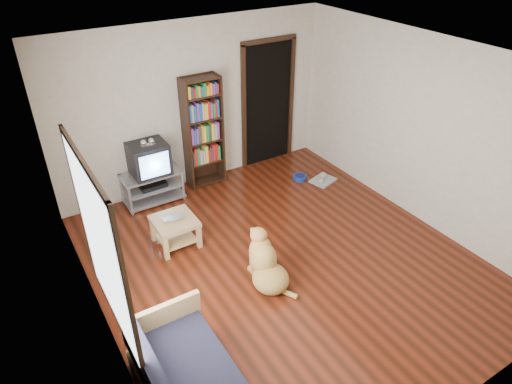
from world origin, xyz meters
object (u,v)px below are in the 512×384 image
bookshelf (203,127)px  dog (266,265)px  coffee_table (175,227)px  laptop (175,220)px  crt_tv (148,158)px  grey_rag (323,180)px  dog_bowl (300,177)px  tv_stand (153,186)px

bookshelf → dog: (-0.45, -2.54, -0.74)m
coffee_table → dog: (0.64, -1.26, -0.02)m
laptop → bookshelf: bookshelf is taller
bookshelf → crt_tv: bearing=-175.7°
grey_rag → bookshelf: 2.19m
dog_bowl → grey_rag: 0.39m
laptop → dog: (0.64, -1.23, -0.16)m
dog_bowl → dog: bearing=-135.8°
grey_rag → bookshelf: bookshelf is taller
tv_stand → coffee_table: (-0.13, -1.18, 0.01)m
laptop → tv_stand: 1.23m
laptop → grey_rag: size_ratio=0.75×
grey_rag → bookshelf: size_ratio=0.22×
dog_bowl → tv_stand: 2.43m
tv_stand → coffee_table: size_ratio=1.64×
laptop → bookshelf: 1.80m
bookshelf → tv_stand: bearing=-174.4°
tv_stand → bookshelf: bearing=5.6°
dog_bowl → grey_rag: dog_bowl is taller
grey_rag → bookshelf: (-1.68, 1.01, 0.99)m
coffee_table → grey_rag: bearing=5.4°
bookshelf → coffee_table: (-1.08, -1.27, -0.72)m
bookshelf → dog: size_ratio=2.10×
tv_stand → crt_tv: (0.00, 0.02, 0.47)m
laptop → crt_tv: crt_tv is taller
tv_stand → crt_tv: 0.47m
laptop → bookshelf: size_ratio=0.17×
dog_bowl → bookshelf: bookshelf is taller
dog_bowl → tv_stand: size_ratio=0.24×
crt_tv → dog: bearing=-78.5°
dog_bowl → bookshelf: bearing=151.0°
laptop → coffee_table: laptop is taller
grey_rag → dog: dog is taller
laptop → tv_stand: size_ratio=0.33×
laptop → dog: 1.40m
coffee_table → bookshelf: bearing=49.6°
grey_rag → dog: bearing=-144.4°
dog_bowl → crt_tv: bearing=163.4°
dog → crt_tv: bearing=101.5°
crt_tv → dog: (0.50, -2.47, -0.49)m
bookshelf → grey_rag: bearing=-31.1°
tv_stand → crt_tv: size_ratio=1.55×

